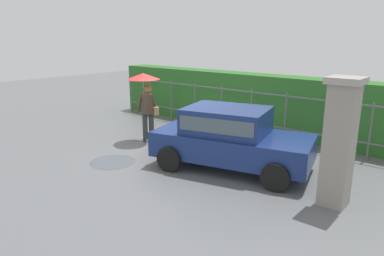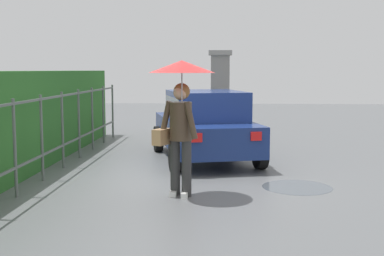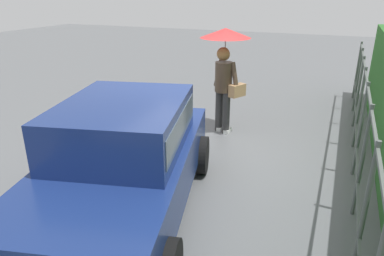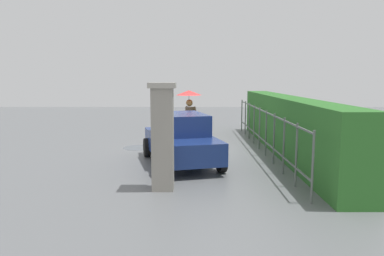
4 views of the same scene
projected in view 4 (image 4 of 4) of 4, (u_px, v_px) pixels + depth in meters
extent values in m
plane|color=slate|center=(191.00, 152.00, 12.72)|extent=(40.00, 40.00, 0.00)
cube|color=navy|center=(181.00, 144.00, 10.88)|extent=(3.99, 2.50, 0.60)
cube|color=navy|center=(180.00, 124.00, 10.94)|extent=(2.20, 1.86, 0.60)
cube|color=#4C5B66|center=(180.00, 123.00, 10.94)|extent=(2.05, 1.85, 0.33)
cylinder|color=black|center=(221.00, 161.00, 9.92)|extent=(0.63, 0.32, 0.60)
cylinder|color=black|center=(160.00, 165.00, 9.51)|extent=(0.63, 0.32, 0.60)
cylinder|color=black|center=(197.00, 145.00, 12.32)|extent=(0.63, 0.32, 0.60)
cylinder|color=black|center=(147.00, 147.00, 11.91)|extent=(0.63, 0.32, 0.60)
cube|color=red|center=(184.00, 130.00, 12.78)|extent=(0.11, 0.21, 0.16)
cube|color=red|center=(153.00, 131.00, 12.51)|extent=(0.11, 0.21, 0.16)
cylinder|color=#333333|center=(187.00, 133.00, 14.12)|extent=(0.15, 0.15, 0.86)
cylinder|color=#333333|center=(192.00, 133.00, 14.04)|extent=(0.15, 0.15, 0.86)
cube|color=white|center=(188.00, 143.00, 14.23)|extent=(0.26, 0.10, 0.08)
cube|color=white|center=(193.00, 143.00, 14.14)|extent=(0.26, 0.10, 0.08)
cylinder|color=#473828|center=(190.00, 115.00, 13.98)|extent=(0.34, 0.34, 0.58)
sphere|color=#DBAD89|center=(190.00, 103.00, 13.93)|extent=(0.22, 0.22, 0.22)
sphere|color=olive|center=(189.00, 103.00, 13.90)|extent=(0.25, 0.25, 0.25)
cylinder|color=#473828|center=(185.00, 113.00, 14.15)|extent=(0.18, 0.24, 0.56)
cylinder|color=#473828|center=(196.00, 114.00, 13.96)|extent=(0.18, 0.24, 0.56)
cylinder|color=#B2B2B7|center=(189.00, 105.00, 14.06)|extent=(0.02, 0.02, 0.77)
cone|color=red|center=(189.00, 93.00, 14.00)|extent=(0.98, 0.98, 0.18)
cube|color=tan|center=(197.00, 121.00, 14.01)|extent=(0.38, 0.29, 0.24)
cube|color=gray|center=(163.00, 139.00, 8.28)|extent=(0.48, 0.48, 2.30)
cube|color=#9E998E|center=(162.00, 85.00, 8.12)|extent=(0.60, 0.60, 0.12)
cylinder|color=#59605B|center=(242.00, 115.00, 17.72)|extent=(0.05, 0.05, 1.50)
cylinder|color=#59605B|center=(245.00, 118.00, 16.57)|extent=(0.05, 0.05, 1.50)
cylinder|color=#59605B|center=(249.00, 121.00, 15.42)|extent=(0.05, 0.05, 1.50)
cylinder|color=#59605B|center=(254.00, 124.00, 14.27)|extent=(0.05, 0.05, 1.50)
cylinder|color=#59605B|center=(259.00, 128.00, 13.12)|extent=(0.05, 0.05, 1.50)
cylinder|color=#59605B|center=(266.00, 133.00, 11.97)|extent=(0.05, 0.05, 1.50)
cylinder|color=#59605B|center=(274.00, 139.00, 10.82)|extent=(0.05, 0.05, 1.50)
cylinder|color=#59605B|center=(284.00, 146.00, 9.67)|extent=(0.05, 0.05, 1.50)
cylinder|color=#59605B|center=(296.00, 155.00, 8.52)|extent=(0.05, 0.05, 1.50)
cylinder|color=#59605B|center=(313.00, 167.00, 7.37)|extent=(0.05, 0.05, 1.50)
cube|color=#59605B|center=(263.00, 111.00, 12.46)|extent=(10.44, 0.03, 0.04)
cube|color=#59605B|center=(262.00, 139.00, 12.58)|extent=(10.44, 0.03, 0.04)
cube|color=#2D6B28|center=(286.00, 125.00, 12.52)|extent=(11.44, 0.90, 1.90)
cylinder|color=#4C545B|center=(139.00, 148.00, 13.47)|extent=(1.15, 1.15, 0.00)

